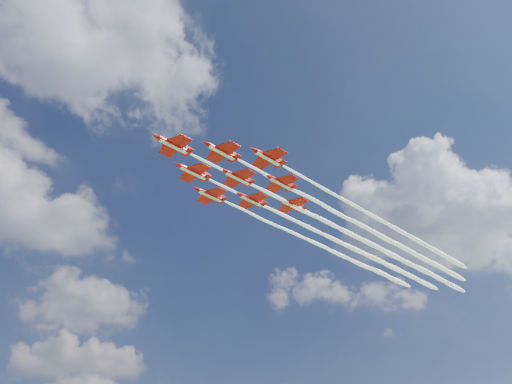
# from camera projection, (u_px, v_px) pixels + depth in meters

# --- Properties ---
(jet_lead) EXTENTS (97.29, 29.73, 3.05)m
(jet_lead) POSITION_uv_depth(u_px,v_px,m) (295.00, 206.00, 157.12)
(jet_lead) COLOR #BA0A0B
(jet_row2_port) EXTENTS (97.29, 29.73, 3.05)m
(jet_row2_port) POSITION_uv_depth(u_px,v_px,m) (333.00, 211.00, 159.39)
(jet_row2_port) COLOR #BA0A0B
(jet_row2_starb) EXTENTS (97.29, 29.73, 3.05)m
(jet_row2_starb) POSITION_uv_depth(u_px,v_px,m) (304.00, 225.00, 167.35)
(jet_row2_starb) COLOR #BA0A0B
(jet_row3_port) EXTENTS (97.29, 29.73, 3.05)m
(jet_row3_port) POSITION_uv_depth(u_px,v_px,m) (371.00, 215.00, 161.67)
(jet_row3_port) COLOR #BA0A0B
(jet_row3_centre) EXTENTS (97.29, 29.73, 3.05)m
(jet_row3_centre) POSITION_uv_depth(u_px,v_px,m) (340.00, 229.00, 169.63)
(jet_row3_centre) COLOR #BA0A0B
(jet_row3_starb) EXTENTS (97.29, 29.73, 3.05)m
(jet_row3_starb) POSITION_uv_depth(u_px,v_px,m) (312.00, 242.00, 177.59)
(jet_row3_starb) COLOR #BA0A0B
(jet_row4_port) EXTENTS (97.29, 29.73, 3.05)m
(jet_row4_port) POSITION_uv_depth(u_px,v_px,m) (376.00, 233.00, 171.91)
(jet_row4_port) COLOR #BA0A0B
(jet_row4_starb) EXTENTS (97.29, 29.73, 3.05)m
(jet_row4_starb) POSITION_uv_depth(u_px,v_px,m) (346.00, 245.00, 179.87)
(jet_row4_starb) COLOR #BA0A0B
(jet_tail) EXTENTS (97.29, 29.73, 3.05)m
(jet_tail) POSITION_uv_depth(u_px,v_px,m) (380.00, 249.00, 182.15)
(jet_tail) COLOR #BA0A0B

